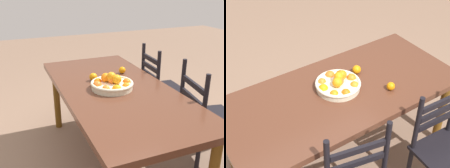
# 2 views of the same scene
# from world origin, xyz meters

# --- Properties ---
(ground_plane) EXTENTS (12.00, 12.00, 0.00)m
(ground_plane) POSITION_xyz_m (0.00, 0.00, 0.00)
(ground_plane) COLOR #836550
(dining_table) EXTENTS (1.85, 0.86, 0.73)m
(dining_table) POSITION_xyz_m (0.00, 0.00, 0.65)
(dining_table) COLOR #563020
(dining_table) RESTS_ON ground
(chair_near_window) EXTENTS (0.54, 0.54, 0.92)m
(chair_near_window) POSITION_xyz_m (0.30, 0.72, 0.44)
(chair_near_window) COLOR black
(chair_near_window) RESTS_ON ground
(chair_by_cabinet) EXTENTS (0.43, 0.43, 0.92)m
(chair_by_cabinet) POSITION_xyz_m (-0.41, 0.70, 0.45)
(chair_by_cabinet) COLOR black
(chair_by_cabinet) RESTS_ON ground
(fruit_bowl) EXTENTS (0.35, 0.35, 0.14)m
(fruit_bowl) POSITION_xyz_m (0.01, -0.03, 0.77)
(fruit_bowl) COLOR beige
(fruit_bowl) RESTS_ON dining_table
(orange_loose_0) EXTENTS (0.07, 0.07, 0.07)m
(orange_loose_0) POSITION_xyz_m (-0.23, -0.11, 0.76)
(orange_loose_0) COLOR orange
(orange_loose_0) RESTS_ON dining_table
(orange_loose_1) EXTENTS (0.06, 0.06, 0.06)m
(orange_loose_1) POSITION_xyz_m (-0.31, 0.20, 0.76)
(orange_loose_1) COLOR orange
(orange_loose_1) RESTS_ON dining_table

